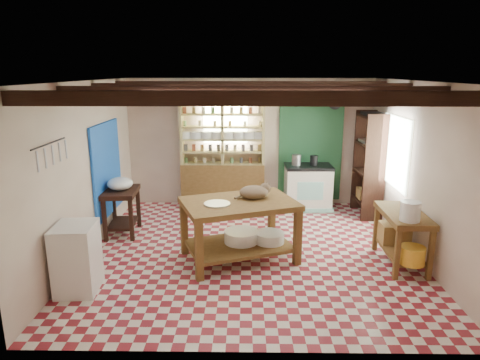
{
  "coord_description": "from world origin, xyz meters",
  "views": [
    {
      "loc": [
        -0.08,
        -6.23,
        2.75
      ],
      "look_at": [
        -0.17,
        0.3,
        1.07
      ],
      "focal_mm": 32.0,
      "sensor_mm": 36.0,
      "label": 1
    }
  ],
  "objects_px": {
    "cat": "(254,192)",
    "prep_table": "(122,212)",
    "white_cabinet": "(77,258)",
    "work_table": "(239,230)",
    "right_counter": "(401,238)",
    "stove": "(308,187)"
  },
  "relations": [
    {
      "from": "work_table",
      "to": "stove",
      "type": "bearing_deg",
      "value": 40.54
    },
    {
      "from": "white_cabinet",
      "to": "right_counter",
      "type": "distance_m",
      "value": 4.48
    },
    {
      "from": "work_table",
      "to": "stove",
      "type": "height_order",
      "value": "same"
    },
    {
      "from": "work_table",
      "to": "right_counter",
      "type": "relative_size",
      "value": 1.45
    },
    {
      "from": "prep_table",
      "to": "cat",
      "type": "relative_size",
      "value": 1.83
    },
    {
      "from": "work_table",
      "to": "right_counter",
      "type": "xyz_separation_m",
      "value": [
        2.35,
        -0.13,
        -0.06
      ]
    },
    {
      "from": "prep_table",
      "to": "cat",
      "type": "distance_m",
      "value": 2.48
    },
    {
      "from": "right_counter",
      "to": "white_cabinet",
      "type": "bearing_deg",
      "value": -168.57
    },
    {
      "from": "work_table",
      "to": "white_cabinet",
      "type": "height_order",
      "value": "work_table"
    },
    {
      "from": "stove",
      "to": "right_counter",
      "type": "relative_size",
      "value": 0.84
    },
    {
      "from": "work_table",
      "to": "prep_table",
      "type": "bearing_deg",
      "value": 133.44
    },
    {
      "from": "work_table",
      "to": "stove",
      "type": "relative_size",
      "value": 1.73
    },
    {
      "from": "prep_table",
      "to": "white_cabinet",
      "type": "distance_m",
      "value": 1.96
    },
    {
      "from": "right_counter",
      "to": "cat",
      "type": "distance_m",
      "value": 2.24
    },
    {
      "from": "stove",
      "to": "white_cabinet",
      "type": "distance_m",
      "value": 4.82
    },
    {
      "from": "work_table",
      "to": "stove",
      "type": "xyz_separation_m",
      "value": [
        1.36,
        2.44,
        -0.0
      ]
    },
    {
      "from": "white_cabinet",
      "to": "cat",
      "type": "height_order",
      "value": "cat"
    },
    {
      "from": "prep_table",
      "to": "work_table",
      "type": "bearing_deg",
      "value": -30.09
    },
    {
      "from": "work_table",
      "to": "prep_table",
      "type": "distance_m",
      "value": 2.26
    },
    {
      "from": "work_table",
      "to": "right_counter",
      "type": "distance_m",
      "value": 2.36
    },
    {
      "from": "work_table",
      "to": "cat",
      "type": "distance_m",
      "value": 0.61
    },
    {
      "from": "cat",
      "to": "prep_table",
      "type": "bearing_deg",
      "value": 128.6
    }
  ]
}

